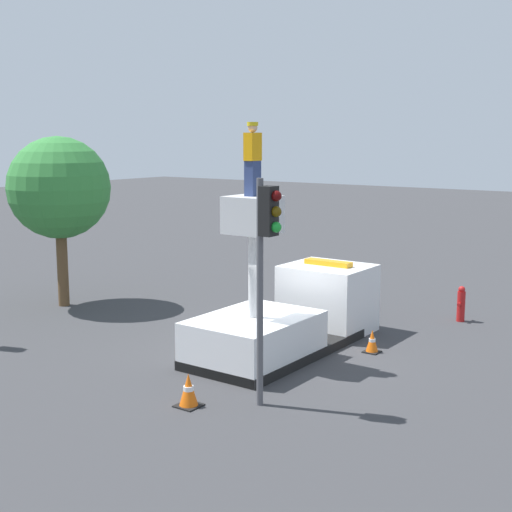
{
  "coord_description": "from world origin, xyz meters",
  "views": [
    {
      "loc": [
        -14.86,
        -10.03,
        5.57
      ],
      "look_at": [
        -2.15,
        -0.88,
        2.94
      ],
      "focal_mm": 50.0,
      "sensor_mm": 36.0,
      "label": 1
    }
  ],
  "objects_px": {
    "worker": "(253,159)",
    "traffic_light_pole": "(266,247)",
    "bucket_truck": "(290,316)",
    "tree_left_bg": "(59,188)",
    "traffic_cone_rear": "(189,391)",
    "traffic_cone_curbside": "(372,342)",
    "fire_hydrant": "(461,304)"
  },
  "relations": [
    {
      "from": "bucket_truck",
      "to": "traffic_cone_rear",
      "type": "distance_m",
      "value": 4.87
    },
    {
      "from": "worker",
      "to": "traffic_cone_rear",
      "type": "xyz_separation_m",
      "value": [
        -3.12,
        -0.6,
        -4.71
      ]
    },
    {
      "from": "worker",
      "to": "traffic_cone_rear",
      "type": "height_order",
      "value": "worker"
    },
    {
      "from": "worker",
      "to": "traffic_light_pole",
      "type": "distance_m",
      "value": 3.34
    },
    {
      "from": "worker",
      "to": "fire_hydrant",
      "type": "relative_size",
      "value": 1.6
    },
    {
      "from": "fire_hydrant",
      "to": "tree_left_bg",
      "type": "distance_m",
      "value": 13.28
    },
    {
      "from": "fire_hydrant",
      "to": "traffic_cone_rear",
      "type": "distance_m",
      "value": 10.36
    },
    {
      "from": "traffic_light_pole",
      "to": "traffic_cone_rear",
      "type": "height_order",
      "value": "traffic_light_pole"
    },
    {
      "from": "traffic_light_pole",
      "to": "fire_hydrant",
      "type": "bearing_deg",
      "value": -5.28
    },
    {
      "from": "fire_hydrant",
      "to": "tree_left_bg",
      "type": "xyz_separation_m",
      "value": [
        -5.72,
        11.5,
        3.37
      ]
    },
    {
      "from": "worker",
      "to": "traffic_cone_rear",
      "type": "relative_size",
      "value": 2.45
    },
    {
      "from": "bucket_truck",
      "to": "fire_hydrant",
      "type": "relative_size",
      "value": 5.73
    },
    {
      "from": "traffic_cone_rear",
      "to": "traffic_cone_curbside",
      "type": "xyz_separation_m",
      "value": [
        5.67,
        -1.4,
        -0.06
      ]
    },
    {
      "from": "fire_hydrant",
      "to": "traffic_cone_curbside",
      "type": "xyz_separation_m",
      "value": [
        -4.47,
        0.75,
        -0.26
      ]
    },
    {
      "from": "fire_hydrant",
      "to": "bucket_truck",
      "type": "bearing_deg",
      "value": 152.68
    },
    {
      "from": "traffic_light_pole",
      "to": "traffic_cone_curbside",
      "type": "relative_size",
      "value": 7.91
    },
    {
      "from": "traffic_light_pole",
      "to": "traffic_cone_rear",
      "type": "xyz_separation_m",
      "value": [
        -0.95,
        1.3,
        -3.04
      ]
    },
    {
      "from": "fire_hydrant",
      "to": "traffic_light_pole",
      "type": "bearing_deg",
      "value": 174.72
    },
    {
      "from": "worker",
      "to": "fire_hydrant",
      "type": "distance_m",
      "value": 8.78
    },
    {
      "from": "traffic_light_pole",
      "to": "tree_left_bg",
      "type": "bearing_deg",
      "value": 71.96
    },
    {
      "from": "traffic_light_pole",
      "to": "tree_left_bg",
      "type": "height_order",
      "value": "tree_left_bg"
    },
    {
      "from": "worker",
      "to": "traffic_cone_curbside",
      "type": "height_order",
      "value": "worker"
    },
    {
      "from": "traffic_cone_curbside",
      "to": "worker",
      "type": "bearing_deg",
      "value": 141.88
    },
    {
      "from": "bucket_truck",
      "to": "traffic_cone_rear",
      "type": "bearing_deg",
      "value": -172.83
    },
    {
      "from": "traffic_light_pole",
      "to": "fire_hydrant",
      "type": "xyz_separation_m",
      "value": [
        9.19,
        -0.85,
        -2.84
      ]
    },
    {
      "from": "fire_hydrant",
      "to": "traffic_cone_rear",
      "type": "relative_size",
      "value": 1.53
    },
    {
      "from": "worker",
      "to": "traffic_cone_curbside",
      "type": "xyz_separation_m",
      "value": [
        2.55,
        -2.0,
        -4.76
      ]
    },
    {
      "from": "tree_left_bg",
      "to": "traffic_cone_curbside",
      "type": "bearing_deg",
      "value": -83.36
    },
    {
      "from": "traffic_light_pole",
      "to": "fire_hydrant",
      "type": "height_order",
      "value": "traffic_light_pole"
    },
    {
      "from": "worker",
      "to": "traffic_cone_curbside",
      "type": "distance_m",
      "value": 5.76
    },
    {
      "from": "worker",
      "to": "traffic_light_pole",
      "type": "height_order",
      "value": "worker"
    },
    {
      "from": "bucket_truck",
      "to": "tree_left_bg",
      "type": "xyz_separation_m",
      "value": [
        -0.39,
        8.75,
        3.06
      ]
    }
  ]
}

